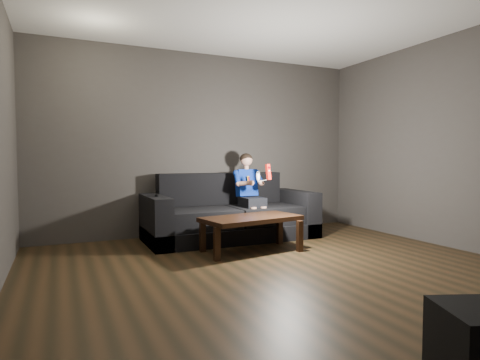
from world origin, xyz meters
name	(u,v)px	position (x,y,z in m)	size (l,w,h in m)	color
floor	(292,276)	(0.00, 0.00, 0.00)	(5.00, 5.00, 0.00)	black
back_wall	(205,144)	(0.00, 2.50, 1.35)	(5.00, 0.04, 2.70)	#3E3936
right_wall	(471,140)	(2.50, 0.00, 1.35)	(0.04, 5.00, 2.70)	#3E3936
sofa	(230,217)	(0.18, 1.95, 0.30)	(2.38, 1.03, 0.92)	black
child	(249,186)	(0.45, 1.88, 0.74)	(0.43, 0.53, 1.06)	black
wii_remote_red	(268,172)	(0.53, 1.47, 0.95)	(0.06, 0.08, 0.21)	red
nunchuk_white	(258,176)	(0.38, 1.47, 0.90)	(0.07, 0.09, 0.14)	white
wii_remote_black	(156,195)	(-0.89, 1.86, 0.66)	(0.07, 0.15, 0.03)	black
coffee_table	(251,221)	(0.09, 1.09, 0.37)	(1.27, 0.78, 0.43)	black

